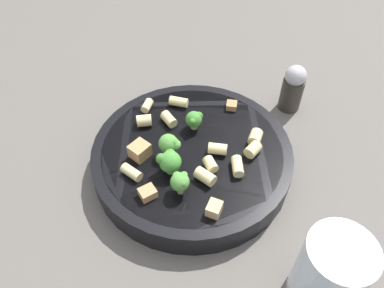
% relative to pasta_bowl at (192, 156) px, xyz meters
% --- Properties ---
extents(ground_plane, '(2.00, 2.00, 0.00)m').
position_rel_pasta_bowl_xyz_m(ground_plane, '(0.00, 0.00, -0.02)').
color(ground_plane, '#5B5651').
extents(pasta_bowl, '(0.29, 0.29, 0.04)m').
position_rel_pasta_bowl_xyz_m(pasta_bowl, '(0.00, 0.00, 0.00)').
color(pasta_bowl, black).
rests_on(pasta_bowl, ground_plane).
extents(broccoli_floret_0, '(0.03, 0.03, 0.04)m').
position_rel_pasta_bowl_xyz_m(broccoli_floret_0, '(-0.02, 0.02, 0.04)').
color(broccoli_floret_0, '#84AD60').
rests_on(broccoli_floret_0, pasta_bowl).
extents(broccoli_floret_1, '(0.03, 0.02, 0.03)m').
position_rel_pasta_bowl_xyz_m(broccoli_floret_1, '(-0.08, -0.01, 0.04)').
color(broccoli_floret_1, '#84AD60').
rests_on(broccoli_floret_1, pasta_bowl).
extents(broccoli_floret_2, '(0.03, 0.02, 0.03)m').
position_rel_pasta_bowl_xyz_m(broccoli_floret_2, '(0.04, 0.01, 0.03)').
color(broccoli_floret_2, '#93B766').
rests_on(broccoli_floret_2, pasta_bowl).
extents(broccoli_floret_3, '(0.03, 0.03, 0.04)m').
position_rel_pasta_bowl_xyz_m(broccoli_floret_3, '(-0.05, 0.01, 0.04)').
color(broccoli_floret_3, '#9EC175').
rests_on(broccoli_floret_3, pasta_bowl).
extents(rigatoni_0, '(0.02, 0.03, 0.01)m').
position_rel_pasta_bowl_xyz_m(rigatoni_0, '(-0.07, 0.06, 0.02)').
color(rigatoni_0, beige).
rests_on(rigatoni_0, pasta_bowl).
extents(rigatoni_1, '(0.03, 0.03, 0.02)m').
position_rel_pasta_bowl_xyz_m(rigatoni_1, '(0.04, 0.05, 0.02)').
color(rigatoni_1, beige).
rests_on(rigatoni_1, pasta_bowl).
extents(rigatoni_2, '(0.02, 0.03, 0.01)m').
position_rel_pasta_bowl_xyz_m(rigatoni_2, '(0.08, 0.05, 0.02)').
color(rigatoni_2, beige).
rests_on(rigatoni_2, pasta_bowl).
extents(rigatoni_3, '(0.03, 0.03, 0.02)m').
position_rel_pasta_bowl_xyz_m(rigatoni_3, '(0.02, 0.08, 0.03)').
color(rigatoni_3, beige).
rests_on(rigatoni_3, pasta_bowl).
extents(rigatoni_4, '(0.03, 0.02, 0.02)m').
position_rel_pasta_bowl_xyz_m(rigatoni_4, '(0.02, -0.08, 0.03)').
color(rigatoni_4, beige).
rests_on(rigatoni_4, pasta_bowl).
extents(rigatoni_5, '(0.03, 0.03, 0.02)m').
position_rel_pasta_bowl_xyz_m(rigatoni_5, '(-0.01, -0.07, 0.02)').
color(rigatoni_5, beige).
rests_on(rigatoni_5, pasta_bowl).
extents(rigatoni_6, '(0.02, 0.03, 0.02)m').
position_rel_pasta_bowl_xyz_m(rigatoni_6, '(0.01, -0.04, 0.03)').
color(rigatoni_6, beige).
rests_on(rigatoni_6, pasta_bowl).
extents(rigatoni_7, '(0.02, 0.03, 0.02)m').
position_rel_pasta_bowl_xyz_m(rigatoni_7, '(-0.05, -0.04, 0.03)').
color(rigatoni_7, beige).
rests_on(rigatoni_7, pasta_bowl).
extents(rigatoni_8, '(0.02, 0.02, 0.02)m').
position_rel_pasta_bowl_xyz_m(rigatoni_8, '(0.05, -0.08, 0.03)').
color(rigatoni_8, beige).
rests_on(rigatoni_8, pasta_bowl).
extents(rigatoni_9, '(0.02, 0.02, 0.01)m').
position_rel_pasta_bowl_xyz_m(rigatoni_9, '(0.05, 0.10, 0.02)').
color(rigatoni_9, beige).
rests_on(rigatoni_9, pasta_bowl).
extents(rigatoni_10, '(0.03, 0.03, 0.02)m').
position_rel_pasta_bowl_xyz_m(rigatoni_10, '(-0.02, -0.04, 0.02)').
color(rigatoni_10, beige).
rests_on(rigatoni_10, pasta_bowl).
extents(chicken_chunk_0, '(0.03, 0.03, 0.02)m').
position_rel_pasta_bowl_xyz_m(chicken_chunk_0, '(-0.04, 0.06, 0.03)').
color(chicken_chunk_0, tan).
rests_on(chicken_chunk_0, pasta_bowl).
extents(chicken_chunk_1, '(0.03, 0.03, 0.01)m').
position_rel_pasta_bowl_xyz_m(chicken_chunk_1, '(-0.10, 0.02, 0.02)').
color(chicken_chunk_1, tan).
rests_on(chicken_chunk_1, pasta_bowl).
extents(chicken_chunk_2, '(0.02, 0.02, 0.02)m').
position_rel_pasta_bowl_xyz_m(chicken_chunk_2, '(-0.09, -0.06, 0.02)').
color(chicken_chunk_2, tan).
rests_on(chicken_chunk_2, pasta_bowl).
extents(chicken_chunk_3, '(0.02, 0.02, 0.01)m').
position_rel_pasta_bowl_xyz_m(chicken_chunk_3, '(0.10, -0.03, 0.02)').
color(chicken_chunk_3, '#A87A4C').
rests_on(chicken_chunk_3, pasta_bowl).
extents(drinking_glass, '(0.07, 0.07, 0.11)m').
position_rel_pasta_bowl_xyz_m(drinking_glass, '(-0.13, -0.21, 0.02)').
color(drinking_glass, silver).
rests_on(drinking_glass, ground_plane).
extents(pepper_shaker, '(0.04, 0.04, 0.09)m').
position_rel_pasta_bowl_xyz_m(pepper_shaker, '(0.19, -0.11, 0.02)').
color(pepper_shaker, '#332D28').
rests_on(pepper_shaker, ground_plane).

